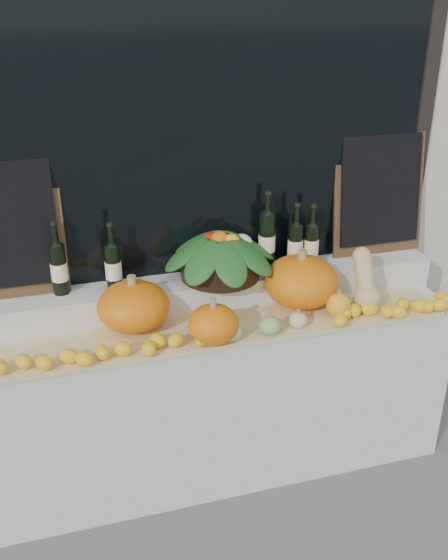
{
  "coord_description": "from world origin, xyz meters",
  "views": [
    {
      "loc": [
        -0.72,
        -1.0,
        2.34
      ],
      "look_at": [
        0.0,
        1.45,
        1.12
      ],
      "focal_mm": 40.0,
      "sensor_mm": 36.0,
      "label": 1
    }
  ],
  "objects_px": {
    "pumpkin_right": "(301,281)",
    "wine_bottle_tall": "(267,240)",
    "pumpkin_left": "(133,306)",
    "produce_bowl": "(220,254)",
    "butternut_squash": "(365,283)"
  },
  "relations": [
    {
      "from": "butternut_squash",
      "to": "wine_bottle_tall",
      "type": "height_order",
      "value": "wine_bottle_tall"
    },
    {
      "from": "pumpkin_right",
      "to": "produce_bowl",
      "type": "relative_size",
      "value": 0.61
    },
    {
      "from": "pumpkin_left",
      "to": "produce_bowl",
      "type": "height_order",
      "value": "produce_bowl"
    },
    {
      "from": "produce_bowl",
      "to": "wine_bottle_tall",
      "type": "relative_size",
      "value": 1.46
    },
    {
      "from": "pumpkin_left",
      "to": "pumpkin_right",
      "type": "relative_size",
      "value": 0.92
    },
    {
      "from": "produce_bowl",
      "to": "wine_bottle_tall",
      "type": "xyz_separation_m",
      "value": [
        0.25,
        0.03,
        0.03
      ]
    },
    {
      "from": "wine_bottle_tall",
      "to": "pumpkin_left",
      "type": "bearing_deg",
      "value": -165.45
    },
    {
      "from": "butternut_squash",
      "to": "wine_bottle_tall",
      "type": "relative_size",
      "value": 0.71
    },
    {
      "from": "pumpkin_left",
      "to": "pumpkin_right",
      "type": "height_order",
      "value": "pumpkin_right"
    },
    {
      "from": "pumpkin_right",
      "to": "wine_bottle_tall",
      "type": "xyz_separation_m",
      "value": [
        -0.11,
        0.18,
        0.16
      ]
    },
    {
      "from": "pumpkin_right",
      "to": "produce_bowl",
      "type": "distance_m",
      "value": 0.41
    },
    {
      "from": "butternut_squash",
      "to": "produce_bowl",
      "type": "distance_m",
      "value": 0.72
    },
    {
      "from": "pumpkin_left",
      "to": "produce_bowl",
      "type": "relative_size",
      "value": 0.56
    },
    {
      "from": "pumpkin_left",
      "to": "butternut_squash",
      "type": "bearing_deg",
      "value": -5.2
    },
    {
      "from": "pumpkin_right",
      "to": "produce_bowl",
      "type": "xyz_separation_m",
      "value": [
        -0.36,
        0.15,
        0.13
      ]
    }
  ]
}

